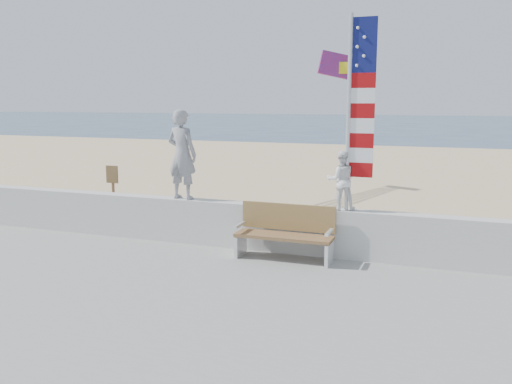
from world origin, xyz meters
TOP-DOWN VIEW (x-y plane):
  - ground at (0.00, 0.00)m, footprint 220.00×220.00m
  - sand at (0.00, 9.00)m, footprint 90.00×40.00m
  - seawall at (0.00, 2.00)m, footprint 30.00×0.35m
  - adult at (-1.47, 2.00)m, footprint 0.73×0.54m
  - child at (1.80, 2.00)m, footprint 0.64×0.56m
  - bench at (0.87, 1.55)m, footprint 1.80×0.57m
  - flag at (2.02, 2.00)m, footprint 0.50×0.08m
  - parafoil_kite at (1.15, 4.90)m, footprint 1.06×0.59m
  - sign at (-3.94, 3.10)m, footprint 0.32×0.07m

SIDE VIEW (x-z plane):
  - ground at x=0.00m, z-range 0.00..0.00m
  - sand at x=0.00m, z-range 0.00..0.08m
  - seawall at x=0.00m, z-range 0.18..1.08m
  - bench at x=0.87m, z-range 0.19..1.19m
  - sign at x=-3.94m, z-range 0.21..1.67m
  - child at x=1.80m, z-range 1.08..2.19m
  - adult at x=-1.47m, z-range 1.08..2.90m
  - flag at x=2.02m, z-range 1.24..4.74m
  - parafoil_kite at x=1.15m, z-range 3.49..4.20m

